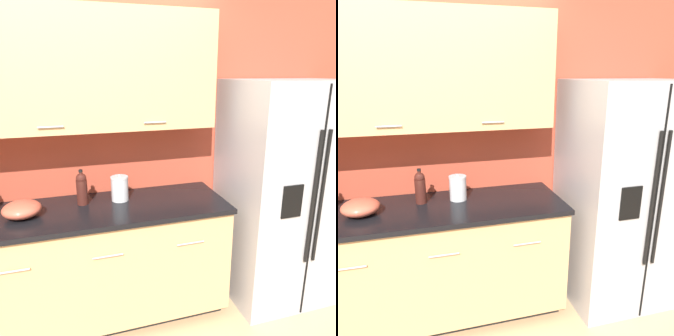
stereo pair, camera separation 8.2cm
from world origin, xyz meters
TOP-DOWN VIEW (x-y plane):
  - wall_back at (-0.02, 1.21)m, footprint 10.00×0.39m
  - counter_unit at (-0.05, 0.93)m, footprint 2.42×0.64m
  - refrigerator at (1.72, 0.86)m, footprint 0.90×0.79m
  - wine_bottle at (0.12, 1.02)m, footprint 0.08×0.08m
  - steel_canister at (0.39, 1.02)m, footprint 0.13×0.13m
  - mixing_bowl at (-0.28, 0.91)m, footprint 0.25×0.25m

SIDE VIEW (x-z plane):
  - counter_unit at x=-0.05m, z-range 0.01..0.94m
  - refrigerator at x=1.72m, z-range 0.00..1.82m
  - mixing_bowl at x=-0.28m, z-range 0.93..1.04m
  - steel_canister at x=0.39m, z-range 0.93..1.13m
  - wine_bottle at x=0.12m, z-range 0.93..1.19m
  - wall_back at x=-0.02m, z-range 0.18..2.78m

